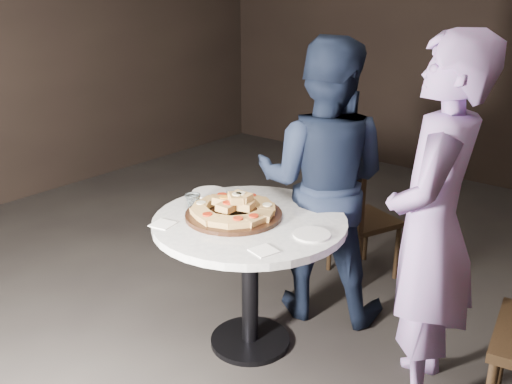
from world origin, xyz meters
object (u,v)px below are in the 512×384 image
(focaccia_pile, at_px, (234,207))
(diner_teal, at_px, (432,229))
(table, at_px, (250,243))
(chair_far, at_px, (355,214))
(diner_navy, at_px, (322,182))
(water_glass, at_px, (193,201))
(serving_board, at_px, (234,215))

(focaccia_pile, bearing_deg, diner_teal, 14.98)
(table, relative_size, chair_far, 1.35)
(diner_teal, bearing_deg, diner_navy, -125.48)
(diner_navy, bearing_deg, diner_teal, 135.08)
(water_glass, bearing_deg, table, 14.02)
(focaccia_pile, bearing_deg, table, 22.34)
(table, height_order, diner_navy, diner_navy)
(chair_far, relative_size, diner_navy, 0.49)
(focaccia_pile, bearing_deg, diner_navy, 74.90)
(focaccia_pile, relative_size, water_glass, 5.32)
(table, height_order, water_glass, water_glass)
(water_glass, height_order, diner_teal, diner_teal)
(chair_far, xyz_separation_m, diner_navy, (0.03, -0.46, 0.35))
(table, distance_m, chair_far, 1.02)
(focaccia_pile, xyz_separation_m, diner_teal, (0.94, 0.25, 0.05))
(water_glass, distance_m, diner_navy, 0.75)
(chair_far, distance_m, diner_navy, 0.58)
(water_glass, height_order, chair_far, water_glass)
(serving_board, bearing_deg, water_glass, -168.67)
(table, xyz_separation_m, diner_teal, (0.86, 0.22, 0.25))
(table, xyz_separation_m, water_glass, (-0.32, -0.08, 0.18))
(diner_navy, relative_size, diner_teal, 0.95)
(serving_board, bearing_deg, focaccia_pile, 8.23)
(diner_navy, xyz_separation_m, diner_teal, (0.78, -0.33, 0.04))
(water_glass, relative_size, diner_teal, 0.05)
(chair_far, height_order, diner_navy, diner_navy)
(chair_far, xyz_separation_m, diner_teal, (0.81, -0.79, 0.40))
(diner_navy, bearing_deg, chair_far, -108.48)
(table, height_order, chair_far, chair_far)
(serving_board, bearing_deg, chair_far, 82.90)
(water_glass, distance_m, diner_teal, 1.22)
(diner_navy, bearing_deg, table, 59.60)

